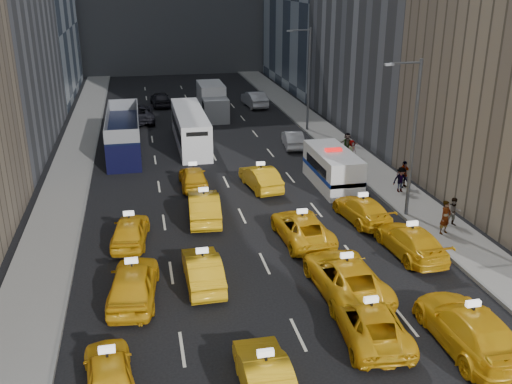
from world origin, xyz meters
TOP-DOWN VIEW (x-y plane):
  - ground at (0.00, 0.00)m, footprint 160.00×160.00m
  - sidewalk_west at (-10.50, 25.00)m, footprint 3.00×90.00m
  - sidewalk_east at (10.50, 25.00)m, footprint 3.00×90.00m
  - curb_west at (-9.05, 25.00)m, footprint 0.15×90.00m
  - curb_east at (9.05, 25.00)m, footprint 0.15×90.00m
  - streetlight_near at (9.18, 12.00)m, footprint 2.15×0.22m
  - streetlight_far at (9.18, 32.00)m, footprint 2.15×0.22m
  - taxi_4 at (-7.04, 0.30)m, footprint 2.00×4.11m
  - taxi_5 at (-2.00, -1.08)m, footprint 1.57×4.43m
  - taxi_6 at (2.64, 1.37)m, footprint 2.77×5.20m
  - taxi_7 at (5.99, -0.04)m, footprint 2.38×5.72m
  - taxi_8 at (-6.20, 5.91)m, footprint 2.49×5.06m
  - taxi_9 at (-3.14, 6.65)m, footprint 1.60×4.44m
  - taxi_10 at (2.89, 4.72)m, footprint 2.75×5.68m
  - taxi_11 at (7.33, 7.49)m, footprint 2.28×5.10m
  - taxi_12 at (-6.33, 11.63)m, footprint 2.23×4.47m
  - taxi_13 at (-2.21, 13.93)m, footprint 2.03×5.01m
  - taxi_14 at (2.49, 10.20)m, footprint 2.58×5.20m
  - taxi_15 at (6.54, 11.93)m, footprint 2.41×4.90m
  - taxi_16 at (-2.26, 19.35)m, footprint 1.71×4.21m
  - taxi_17 at (2.02, 18.26)m, footprint 2.20×4.73m
  - nypd_van at (6.78, 17.82)m, footprint 2.67×6.13m
  - double_decker at (-6.74, 28.53)m, footprint 3.56×10.97m
  - city_bus at (-1.42, 29.63)m, footprint 3.33×11.11m
  - box_truck at (1.71, 39.28)m, footprint 2.50×6.98m
  - misc_car_0 at (6.66, 27.22)m, footprint 1.93×4.23m
  - misc_car_1 at (-5.47, 38.59)m, footprint 2.92×6.03m
  - misc_car_2 at (2.86, 44.87)m, footprint 2.40×5.34m
  - misc_car_3 at (-3.10, 45.27)m, footprint 2.16×4.76m
  - misc_car_4 at (6.72, 43.03)m, footprint 2.13×5.14m
  - pedestrian_0 at (10.08, 9.12)m, footprint 0.79×0.66m
  - pedestrian_1 at (11.06, 9.95)m, footprint 0.84×0.55m
  - pedestrian_2 at (10.54, 15.46)m, footprint 1.08×0.47m
  - pedestrian_3 at (11.09, 16.27)m, footprint 1.11×0.66m
  - pedestrian_4 at (9.84, 22.36)m, footprint 0.86×0.65m
  - pedestrian_5 at (9.98, 23.70)m, footprint 1.71×0.91m

SIDE VIEW (x-z plane):
  - ground at x=0.00m, z-range 0.00..0.00m
  - sidewalk_west at x=-10.50m, z-range 0.00..0.15m
  - sidewalk_east at x=10.50m, z-range 0.00..0.15m
  - curb_west at x=-9.05m, z-range 0.00..0.18m
  - curb_east at x=9.05m, z-range 0.00..0.18m
  - misc_car_0 at x=6.66m, z-range 0.00..1.35m
  - taxi_4 at x=-7.04m, z-range 0.00..1.35m
  - taxi_15 at x=6.54m, z-range 0.00..1.37m
  - taxi_6 at x=2.64m, z-range 0.00..1.39m
  - taxi_14 at x=2.49m, z-range 0.00..1.42m
  - taxi_16 at x=-2.26m, z-range 0.00..1.43m
  - taxi_11 at x=7.33m, z-range 0.00..1.45m
  - taxi_9 at x=-3.14m, z-range 0.00..1.46m
  - taxi_5 at x=-2.00m, z-range 0.00..1.46m
  - taxi_12 at x=-6.33m, z-range 0.00..1.46m
  - taxi_17 at x=2.02m, z-range 0.00..1.50m
  - misc_car_2 at x=2.86m, z-range 0.00..1.52m
  - taxi_10 at x=2.89m, z-range 0.00..1.56m
  - misc_car_3 at x=-3.10m, z-range 0.00..1.58m
  - taxi_13 at x=-2.21m, z-range 0.00..1.62m
  - taxi_7 at x=5.99m, z-range 0.00..1.65m
  - misc_car_1 at x=-5.47m, z-range 0.00..1.65m
  - misc_car_4 at x=6.72m, z-range 0.00..1.65m
  - taxi_8 at x=-6.20m, z-range 0.00..1.66m
  - pedestrian_4 at x=9.84m, z-range 0.15..1.72m
  - pedestrian_1 at x=11.06m, z-range 0.15..1.77m
  - pedestrian_2 at x=10.54m, z-range 0.15..1.80m
  - pedestrian_5 at x=9.98m, z-range 0.15..1.92m
  - pedestrian_3 at x=11.09m, z-range 0.15..1.92m
  - pedestrian_0 at x=10.08m, z-range 0.15..2.01m
  - nypd_van at x=6.78m, z-range -0.12..2.46m
  - city_bus at x=-1.42m, z-range -0.02..2.81m
  - double_decker at x=-6.74m, z-range -0.02..3.12m
  - box_truck at x=1.71m, z-range -0.03..3.14m
  - streetlight_near at x=9.18m, z-range 0.42..9.42m
  - streetlight_far at x=9.18m, z-range 0.42..9.42m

